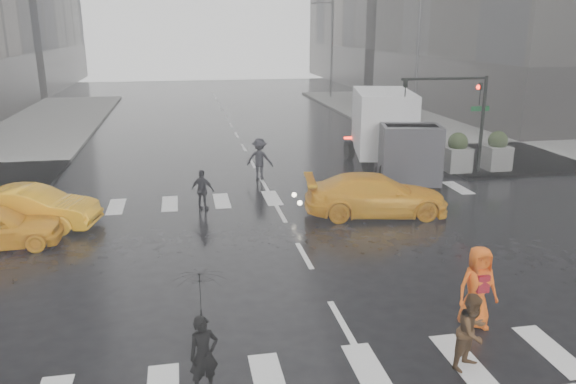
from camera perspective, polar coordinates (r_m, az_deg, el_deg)
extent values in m
plane|color=black|center=(16.83, 1.66, -6.47)|extent=(120.00, 120.00, 0.00)
cube|color=slate|center=(40.39, 24.01, 5.73)|extent=(35.00, 35.00, 0.15)
cube|color=#2E2B29|center=(53.33, 27.06, 9.92)|extent=(26.05, 26.05, 4.40)
cube|color=#2E2B29|center=(78.29, 13.98, 12.68)|extent=(26.05, 26.05, 4.40)
cylinder|color=black|center=(27.08, 19.10, 6.35)|extent=(0.16, 0.16, 4.50)
cylinder|color=black|center=(25.89, 15.62, 11.03)|extent=(4.00, 0.12, 0.12)
imported|color=black|center=(26.77, 18.91, 9.41)|extent=(0.16, 0.20, 1.00)
imported|color=black|center=(25.19, 11.80, 10.01)|extent=(0.16, 0.20, 1.00)
sphere|color=#FF190C|center=(26.69, 18.78, 10.05)|extent=(0.20, 0.20, 0.20)
cube|color=#0D6127|center=(27.23, 18.93, 8.02)|extent=(0.90, 0.03, 0.22)
cylinder|color=#59595B|center=(36.19, 12.95, 12.72)|extent=(0.20, 0.20, 9.00)
cylinder|color=#59595B|center=(55.10, 4.46, 14.16)|extent=(0.20, 0.20, 9.00)
cylinder|color=#59595B|center=(54.88, 3.61, 18.66)|extent=(1.80, 0.12, 0.12)
cube|color=#59595B|center=(54.66, 2.64, 18.58)|extent=(0.50, 0.22, 0.15)
cube|color=slate|center=(26.21, 12.85, 3.07)|extent=(1.10, 1.10, 1.10)
sphere|color=black|center=(26.04, 12.96, 4.79)|extent=(0.90, 0.90, 0.90)
cube|color=slate|center=(27.06, 16.74, 3.20)|extent=(1.10, 1.10, 1.10)
sphere|color=black|center=(26.90, 16.88, 4.86)|extent=(0.90, 0.90, 0.90)
cube|color=slate|center=(28.04, 20.38, 3.31)|extent=(1.10, 1.10, 1.10)
sphere|color=black|center=(27.88, 20.55, 4.91)|extent=(0.90, 0.90, 0.90)
imported|color=black|center=(10.79, -8.56, -16.07)|extent=(0.64, 0.52, 1.54)
imported|color=black|center=(10.20, -8.85, -10.25)|extent=(1.21, 1.22, 0.88)
imported|color=#462E19|center=(11.91, 18.22, -13.31)|extent=(0.96, 0.90, 1.58)
imported|color=#ED5810|center=(13.35, 18.69, -9.17)|extent=(0.97, 0.65, 1.93)
cube|color=maroon|center=(13.14, 19.14, -8.77)|extent=(0.29, 0.17, 0.40)
imported|color=black|center=(20.96, -8.67, 0.18)|extent=(1.04, 0.89, 1.52)
imported|color=black|center=(24.98, -2.90, 3.36)|extent=(1.36, 1.08, 1.85)
imported|color=#FBA40D|center=(20.70, -24.60, -1.50)|extent=(4.55, 2.39, 1.43)
imported|color=#FBA40D|center=(20.44, 8.93, -0.30)|extent=(4.77, 2.67, 1.49)
cube|color=white|center=(27.59, 9.62, 7.08)|extent=(2.58, 4.94, 2.90)
cube|color=#303035|center=(24.61, 12.28, 3.80)|extent=(2.47, 1.93, 2.47)
cube|color=black|center=(24.46, 12.38, 5.52)|extent=(2.15, 0.97, 0.97)
cylinder|color=black|center=(24.20, 9.89, 1.63)|extent=(0.30, 0.97, 0.97)
cylinder|color=black|center=(25.07, 14.72, 1.84)|extent=(0.30, 0.97, 0.97)
cylinder|color=black|center=(26.35, 8.10, 2.91)|extent=(0.30, 0.97, 0.97)
cylinder|color=black|center=(27.16, 12.62, 3.08)|extent=(0.30, 0.97, 0.97)
cylinder|color=black|center=(29.14, 6.21, 4.27)|extent=(0.30, 0.97, 0.97)
cylinder|color=black|center=(29.87, 10.37, 4.39)|extent=(0.30, 0.97, 0.97)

